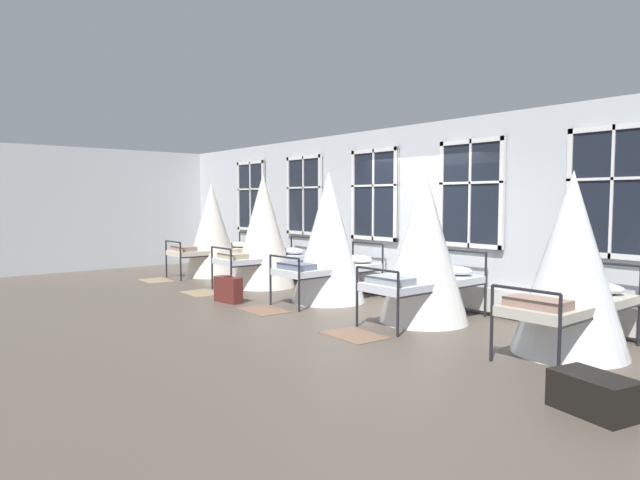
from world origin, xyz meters
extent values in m
plane|color=brown|center=(0.00, 0.00, 0.00)|extent=(30.48, 30.48, 0.00)
cube|color=silver|center=(0.00, 1.14, 1.53)|extent=(16.24, 0.10, 3.06)
cube|color=silver|center=(-8.12, -1.66, 1.53)|extent=(0.10, 6.49, 3.06)
cube|color=black|center=(-5.31, 1.03, 1.86)|extent=(1.18, 0.02, 1.69)
cube|color=silver|center=(-5.31, 1.03, 1.05)|extent=(1.18, 0.06, 0.07)
cube|color=silver|center=(-5.31, 1.03, 2.67)|extent=(1.18, 0.06, 0.07)
cube|color=silver|center=(-5.87, 1.03, 1.86)|extent=(0.07, 0.06, 1.69)
cube|color=silver|center=(-4.76, 1.03, 1.86)|extent=(0.07, 0.06, 1.69)
cube|color=silver|center=(-5.31, 1.03, 1.86)|extent=(0.04, 0.06, 1.69)
cube|color=silver|center=(-5.31, 1.03, 2.03)|extent=(1.18, 0.06, 0.04)
cube|color=black|center=(-3.19, 1.03, 1.86)|extent=(1.18, 0.02, 1.69)
cube|color=silver|center=(-3.19, 1.03, 1.05)|extent=(1.18, 0.06, 0.07)
cube|color=silver|center=(-3.19, 1.03, 2.67)|extent=(1.18, 0.06, 0.07)
cube|color=silver|center=(-3.74, 1.03, 1.86)|extent=(0.07, 0.06, 1.69)
cube|color=silver|center=(-2.63, 1.03, 1.86)|extent=(0.07, 0.06, 1.69)
cube|color=silver|center=(-3.19, 1.03, 1.86)|extent=(0.04, 0.06, 1.69)
cube|color=silver|center=(-3.19, 1.03, 2.03)|extent=(1.18, 0.06, 0.04)
cube|color=black|center=(-1.06, 1.03, 1.86)|extent=(1.18, 0.02, 1.69)
cube|color=silver|center=(-1.06, 1.03, 1.05)|extent=(1.18, 0.06, 0.07)
cube|color=silver|center=(-1.06, 1.03, 2.67)|extent=(1.18, 0.06, 0.07)
cube|color=silver|center=(-1.62, 1.03, 1.86)|extent=(0.07, 0.06, 1.69)
cube|color=silver|center=(-0.51, 1.03, 1.86)|extent=(0.07, 0.06, 1.69)
cube|color=silver|center=(-1.06, 1.03, 1.86)|extent=(0.04, 0.06, 1.69)
cube|color=silver|center=(-1.06, 1.03, 2.03)|extent=(1.18, 0.06, 0.04)
cube|color=black|center=(1.06, 1.03, 1.86)|extent=(1.18, 0.02, 1.69)
cube|color=silver|center=(1.06, 1.03, 1.05)|extent=(1.18, 0.06, 0.07)
cube|color=silver|center=(1.06, 1.03, 2.67)|extent=(1.18, 0.06, 0.07)
cube|color=silver|center=(0.51, 1.03, 1.86)|extent=(0.07, 0.06, 1.69)
cube|color=silver|center=(1.62, 1.03, 1.86)|extent=(0.07, 0.06, 1.69)
cube|color=silver|center=(1.06, 1.03, 1.86)|extent=(0.04, 0.06, 1.69)
cube|color=silver|center=(1.06, 1.03, 2.03)|extent=(1.18, 0.06, 0.04)
cube|color=black|center=(3.19, 1.03, 1.86)|extent=(1.18, 0.02, 1.69)
cube|color=silver|center=(3.19, 1.03, 1.05)|extent=(1.18, 0.06, 0.07)
cube|color=silver|center=(3.19, 1.03, 2.67)|extent=(1.18, 0.06, 0.07)
cube|color=silver|center=(2.63, 1.03, 1.86)|extent=(0.07, 0.06, 1.69)
cube|color=silver|center=(3.19, 1.03, 1.86)|extent=(0.04, 0.06, 1.69)
cube|color=silver|center=(3.19, 1.03, 2.03)|extent=(1.18, 0.06, 0.04)
cube|color=silver|center=(0.00, 1.01, 0.25)|extent=(11.23, 0.10, 0.36)
cylinder|color=black|center=(-5.68, 0.92, 0.48)|extent=(0.04, 0.04, 0.97)
cylinder|color=black|center=(-4.91, 0.91, 0.48)|extent=(0.04, 0.04, 0.97)
cylinder|color=black|center=(-5.70, -1.01, 0.42)|extent=(0.04, 0.04, 0.84)
cylinder|color=black|center=(-4.93, -1.02, 0.42)|extent=(0.04, 0.04, 0.84)
cylinder|color=black|center=(-5.69, -0.05, 0.51)|extent=(0.05, 1.93, 0.03)
cylinder|color=black|center=(-4.92, -0.05, 0.51)|extent=(0.05, 1.93, 0.03)
cylinder|color=black|center=(-5.30, 0.92, 0.97)|extent=(0.77, 0.04, 0.03)
cylinder|color=black|center=(-5.32, -1.02, 0.84)|extent=(0.77, 0.04, 0.03)
cube|color=beige|center=(-5.31, -0.05, 0.56)|extent=(0.81, 1.96, 0.11)
ellipsoid|color=silver|center=(-5.30, 0.68, 0.69)|extent=(0.60, 0.41, 0.14)
cube|color=gray|center=(-5.31, -0.76, 0.67)|extent=(0.64, 0.37, 0.10)
cone|color=silver|center=(-5.31, -0.05, 1.08)|extent=(1.29, 1.29, 2.16)
cylinder|color=black|center=(-3.51, 0.93, 0.48)|extent=(0.04, 0.04, 0.97)
cylinder|color=black|center=(-2.74, 0.91, 0.48)|extent=(0.04, 0.04, 0.97)
cylinder|color=black|center=(-3.54, -1.00, 0.42)|extent=(0.04, 0.04, 0.84)
cylinder|color=black|center=(-2.78, -1.02, 0.42)|extent=(0.04, 0.04, 0.84)
cylinder|color=black|center=(-3.53, -0.04, 0.51)|extent=(0.06, 1.93, 0.03)
cylinder|color=black|center=(-2.76, -0.05, 0.51)|extent=(0.06, 1.93, 0.03)
cylinder|color=black|center=(-3.13, 0.92, 0.97)|extent=(0.77, 0.04, 0.03)
cylinder|color=black|center=(-3.16, -1.01, 0.84)|extent=(0.77, 0.04, 0.03)
cube|color=silver|center=(-3.14, -0.05, 0.56)|extent=(0.82, 1.96, 0.11)
ellipsoid|color=silver|center=(-3.13, 0.68, 0.69)|extent=(0.60, 0.41, 0.14)
cube|color=tan|center=(-3.15, -0.75, 0.67)|extent=(0.64, 0.37, 0.10)
cone|color=silver|center=(-3.14, -0.05, 1.15)|extent=(1.29, 1.29, 2.31)
cylinder|color=black|center=(-1.45, 0.87, 0.48)|extent=(0.04, 0.04, 0.97)
cylinder|color=black|center=(-0.69, 0.89, 0.48)|extent=(0.04, 0.04, 0.97)
cylinder|color=black|center=(-1.40, -1.06, 0.42)|extent=(0.04, 0.04, 0.84)
cylinder|color=black|center=(-0.63, -1.04, 0.42)|extent=(0.04, 0.04, 0.84)
cylinder|color=black|center=(-1.42, -0.10, 0.51)|extent=(0.09, 1.93, 0.03)
cylinder|color=black|center=(-0.66, -0.08, 0.51)|extent=(0.09, 1.93, 0.03)
cylinder|color=black|center=(-1.07, 0.88, 0.97)|extent=(0.77, 0.05, 0.03)
cylinder|color=black|center=(-1.01, -1.05, 0.84)|extent=(0.77, 0.05, 0.03)
cube|color=silver|center=(-1.04, -0.09, 0.56)|extent=(0.84, 1.97, 0.11)
ellipsoid|color=silver|center=(-1.06, 0.64, 0.69)|extent=(0.60, 0.42, 0.14)
cube|color=slate|center=(-1.02, -0.79, 0.67)|extent=(0.64, 0.38, 0.10)
cone|color=white|center=(-1.04, -0.09, 1.12)|extent=(1.29, 1.29, 2.25)
cylinder|color=black|center=(0.69, 0.90, 0.48)|extent=(0.04, 0.04, 0.97)
cylinder|color=black|center=(1.46, 0.90, 0.48)|extent=(0.04, 0.04, 0.97)
cylinder|color=black|center=(0.70, -1.04, 0.42)|extent=(0.04, 0.04, 0.84)
cylinder|color=black|center=(1.46, -1.03, 0.42)|extent=(0.04, 0.04, 0.84)
cylinder|color=black|center=(0.69, -0.07, 0.51)|extent=(0.04, 1.93, 0.03)
cylinder|color=black|center=(1.46, -0.07, 0.51)|extent=(0.04, 1.93, 0.03)
cylinder|color=black|center=(1.07, 0.90, 0.97)|extent=(0.77, 0.04, 0.03)
cylinder|color=black|center=(1.08, -1.03, 0.84)|extent=(0.77, 0.04, 0.03)
cube|color=silver|center=(1.08, -0.07, 0.56)|extent=(0.79, 1.95, 0.11)
ellipsoid|color=silver|center=(1.07, 0.66, 0.69)|extent=(0.59, 0.40, 0.14)
cube|color=#8C939E|center=(1.08, -0.77, 0.67)|extent=(0.64, 0.36, 0.10)
cone|color=white|center=(1.08, -0.07, 1.09)|extent=(1.29, 1.29, 2.19)
cylinder|color=black|center=(2.85, 0.89, 0.48)|extent=(0.04, 0.04, 0.97)
cylinder|color=black|center=(3.62, 0.89, 0.48)|extent=(0.04, 0.04, 0.97)
cylinder|color=black|center=(2.85, -1.05, 0.42)|extent=(0.04, 0.04, 0.84)
cylinder|color=black|center=(3.62, -1.04, 0.42)|extent=(0.04, 0.04, 0.84)
cylinder|color=black|center=(2.85, -0.08, 0.51)|extent=(0.04, 1.93, 0.03)
cylinder|color=black|center=(3.62, -0.08, 0.51)|extent=(0.04, 1.93, 0.03)
cylinder|color=black|center=(3.23, 0.89, 0.97)|extent=(0.77, 0.03, 0.03)
cylinder|color=black|center=(3.24, -1.05, 0.84)|extent=(0.77, 0.03, 0.03)
cube|color=#B7B2A3|center=(3.23, -0.08, 0.56)|extent=(0.79, 1.95, 0.11)
ellipsoid|color=silver|center=(3.23, 0.65, 0.69)|extent=(0.59, 0.40, 0.14)
cube|color=gray|center=(3.24, -0.79, 0.67)|extent=(0.63, 0.36, 0.10)
cone|color=white|center=(3.23, -0.08, 1.05)|extent=(1.29, 1.29, 2.10)
cube|color=#8E7A5B|center=(-5.31, -1.42, 0.01)|extent=(0.82, 0.58, 0.01)
cube|color=#8E7A5B|center=(-3.19, -1.42, 0.01)|extent=(0.81, 0.57, 0.01)
cube|color=brown|center=(-1.06, -1.42, 0.01)|extent=(0.82, 0.59, 0.01)
cube|color=brown|center=(1.06, -1.42, 0.01)|extent=(0.82, 0.60, 0.01)
cube|color=#5B231E|center=(-2.05, -1.50, 0.22)|extent=(0.58, 0.27, 0.44)
cube|color=tan|center=(-2.07, -1.39, 0.22)|extent=(0.50, 0.08, 0.03)
torus|color=#5B231E|center=(-2.05, -1.50, 0.46)|extent=(0.16, 0.16, 0.02)
cube|color=black|center=(4.25, -1.68, 0.16)|extent=(0.71, 0.53, 0.32)
camera|label=1|loc=(6.28, -6.27, 1.76)|focal=31.16mm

